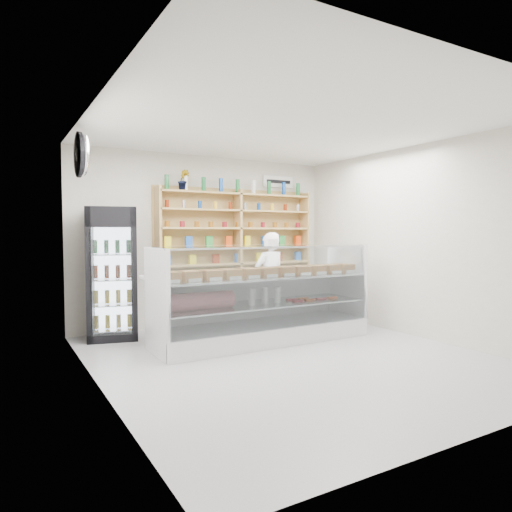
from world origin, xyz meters
TOP-DOWN VIEW (x-y plane):
  - room at (0.00, 0.00)m, footprint 5.00×5.00m
  - display_counter at (0.13, 0.90)m, footprint 3.10×0.93m
  - shop_worker at (0.68, 1.60)m, footprint 0.60×0.43m
  - drinks_cooler at (-1.64, 2.13)m, footprint 0.82×0.81m
  - wall_shelving at (0.50, 2.34)m, footprint 2.84×0.28m
  - potted_plant at (-0.47, 2.34)m, footprint 0.22×0.20m
  - security_mirror at (-2.17, 1.20)m, footprint 0.15×0.50m
  - wall_sign at (1.40, 2.47)m, footprint 0.62×0.03m

SIDE VIEW (x-z plane):
  - display_counter at x=0.13m, z-range -0.31..1.04m
  - shop_worker at x=0.68m, z-range 0.00..1.53m
  - drinks_cooler at x=-1.64m, z-range 0.00..1.89m
  - room at x=0.00m, z-range -1.10..3.90m
  - wall_shelving at x=0.50m, z-range 0.93..2.26m
  - potted_plant at x=-0.47m, z-range 2.20..2.52m
  - security_mirror at x=-2.17m, z-range 2.20..2.70m
  - wall_sign at x=1.40m, z-range 2.35..2.55m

